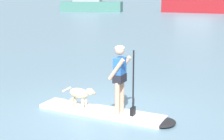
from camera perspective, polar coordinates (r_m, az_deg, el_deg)
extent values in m
plane|color=slate|center=(8.47, -1.94, -7.39)|extent=(400.00, 400.00, 0.00)
cube|color=silver|center=(8.46, -1.94, -7.08)|extent=(3.33, 1.22, 0.10)
ellipsoid|color=black|center=(7.87, 8.74, -8.77)|extent=(0.66, 0.74, 0.10)
cylinder|color=tan|center=(8.21, 1.67, -4.40)|extent=(0.12, 0.12, 0.79)
cylinder|color=tan|center=(7.98, 0.90, -4.90)|extent=(0.12, 0.12, 0.79)
cube|color=black|center=(7.97, 1.31, -1.37)|extent=(0.28, 0.39, 0.20)
cube|color=#2659A5|center=(7.92, 1.31, 0.08)|extent=(0.25, 0.37, 0.57)
sphere|color=tan|center=(7.83, 1.33, 3.34)|extent=(0.22, 0.22, 0.22)
ellipsoid|color=white|center=(7.82, 1.33, 3.77)|extent=(0.23, 0.23, 0.11)
cylinder|color=tan|center=(8.08, 1.88, 0.63)|extent=(0.43, 0.16, 0.54)
cylinder|color=tan|center=(7.74, 0.73, 0.09)|extent=(0.43, 0.16, 0.54)
cylinder|color=black|center=(7.85, 3.63, -2.28)|extent=(0.04, 0.04, 1.57)
cube|color=black|center=(8.06, 3.56, -6.98)|extent=(0.11, 0.19, 0.20)
ellipsoid|color=#CCB78C|center=(8.63, -5.67, -3.92)|extent=(0.56, 0.30, 0.26)
ellipsoid|color=#CCB78C|center=(8.45, -3.79, -3.70)|extent=(0.24, 0.19, 0.18)
ellipsoid|color=gray|center=(8.40, -3.13, -3.93)|extent=(0.13, 0.10, 0.08)
cylinder|color=#CCB78C|center=(8.81, -7.71, -3.29)|extent=(0.27, 0.09, 0.18)
cylinder|color=#CCB78C|center=(8.69, -4.46, -5.45)|extent=(0.07, 0.07, 0.22)
cylinder|color=#CCB78C|center=(8.56, -4.98, -5.73)|extent=(0.07, 0.07, 0.22)
cylinder|color=#CCB78C|center=(8.84, -6.26, -5.15)|extent=(0.07, 0.07, 0.22)
cylinder|color=#CCB78C|center=(8.72, -6.80, -5.42)|extent=(0.07, 0.07, 0.22)
cube|color=#3F7266|center=(57.04, -3.45, 10.69)|extent=(10.37, 4.43, 1.66)
cube|color=maroon|center=(55.06, 14.95, 10.42)|extent=(12.54, 5.01, 2.05)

